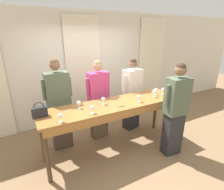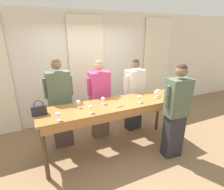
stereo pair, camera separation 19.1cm
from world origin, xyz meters
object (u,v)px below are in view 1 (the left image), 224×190
object	(u,v)px
wine_glass_front_mid	(156,90)
guest_olive_jacket	(59,106)
tasting_bar	(114,110)
wine_glass_center_left	(103,99)
wine_glass_back_left	(79,103)
wine_glass_front_right	(139,97)
wine_glass_back_mid	(163,90)
guest_cream_sweater	(132,95)
host_pouring	(175,110)
wine_bottle	(171,90)
handbag	(39,112)
guest_pink_top	(99,100)
wine_glass_center_mid	(92,108)
wine_glass_front_left	(154,92)
wine_glass_center_right	(60,116)

from	to	relation	value
wine_glass_front_mid	guest_olive_jacket	bearing A→B (deg)	163.84
tasting_bar	wine_glass_front_mid	world-z (taller)	wine_glass_front_mid
wine_glass_center_left	wine_glass_back_left	size ratio (longest dim) A/B	1.00
wine_glass_front_mid	wine_glass_front_right	xyz separation A→B (m)	(-0.57, -0.18, -0.00)
wine_glass_back_mid	guest_cream_sweater	world-z (taller)	guest_cream_sweater
tasting_bar	wine_glass_front_right	world-z (taller)	wine_glass_front_right
host_pouring	wine_glass_back_mid	bearing A→B (deg)	68.48
wine_bottle	wine_glass_front_mid	distance (m)	0.32
wine_glass_front_right	tasting_bar	bearing A→B (deg)	165.75
wine_bottle	wine_glass_front_right	size ratio (longest dim) A/B	2.28
handbag	guest_pink_top	distance (m)	1.36
wine_bottle	wine_glass_back_mid	size ratio (longest dim) A/B	2.28
handbag	wine_glass_front_right	world-z (taller)	handbag
guest_olive_jacket	wine_glass_center_mid	bearing A→B (deg)	-64.61
wine_bottle	handbag	distance (m)	2.60
tasting_bar	guest_pink_top	world-z (taller)	guest_pink_top
wine_glass_front_right	host_pouring	xyz separation A→B (m)	(0.49, -0.47, -0.20)
wine_glass_front_left	guest_cream_sweater	world-z (taller)	guest_cream_sweater
guest_cream_sweater	host_pouring	bearing A→B (deg)	-83.06
wine_glass_front_mid	wine_glass_center_mid	distance (m)	1.58
handbag	wine_glass_back_left	bearing A→B (deg)	2.15
wine_glass_front_right	guest_pink_top	size ratio (longest dim) A/B	0.08
guest_pink_top	host_pouring	world-z (taller)	host_pouring
tasting_bar	wine_glass_back_left	xyz separation A→B (m)	(-0.64, 0.12, 0.22)
wine_glass_front_right	guest_cream_sweater	world-z (taller)	guest_cream_sweater
tasting_bar	wine_bottle	distance (m)	1.32
guest_olive_jacket	wine_bottle	bearing A→B (deg)	-18.98
wine_glass_front_left	wine_glass_center_mid	world-z (taller)	same
wine_glass_front_left	guest_cream_sweater	size ratio (longest dim) A/B	0.08
guest_cream_sweater	wine_glass_center_right	bearing A→B (deg)	-155.45
tasting_bar	wine_glass_back_mid	bearing A→B (deg)	0.14
guest_pink_top	wine_glass_center_left	bearing A→B (deg)	-104.03
wine_glass_back_left	guest_cream_sweater	world-z (taller)	guest_cream_sweater
wine_bottle	guest_cream_sweater	size ratio (longest dim) A/B	0.19
handbag	wine_glass_back_mid	size ratio (longest dim) A/B	1.78
wine_glass_center_right	wine_glass_center_mid	bearing A→B (deg)	5.85
wine_glass_center_mid	guest_pink_top	distance (m)	0.94
wine_glass_center_mid	guest_cream_sweater	world-z (taller)	guest_cream_sweater
wine_glass_center_mid	wine_glass_center_right	size ratio (longest dim) A/B	1.00
wine_glass_front_mid	guest_pink_top	world-z (taller)	guest_pink_top
wine_glass_front_left	wine_glass_front_mid	bearing A→B (deg)	38.14
guest_olive_jacket	guest_cream_sweater	xyz separation A→B (m)	(1.71, 0.00, -0.07)
tasting_bar	handbag	bearing A→B (deg)	175.65
wine_glass_back_left	tasting_bar	bearing A→B (deg)	-10.78
wine_glass_front_left	wine_glass_center_right	bearing A→B (deg)	-174.35
wine_glass_front_left	wine_bottle	bearing A→B (deg)	-14.96
handbag	wine_glass_front_mid	bearing A→B (deg)	-1.04
wine_bottle	tasting_bar	bearing A→B (deg)	174.03
wine_glass_front_right	guest_pink_top	bearing A→B (deg)	125.75
handbag	guest_olive_jacket	xyz separation A→B (m)	(0.40, 0.52, -0.17)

